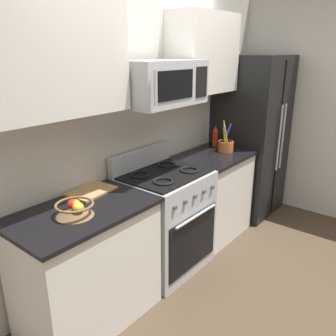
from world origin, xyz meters
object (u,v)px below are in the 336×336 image
(utensil_crock, at_px, (226,145))
(cutting_board, at_px, (91,191))
(fruit_basket, at_px, (75,209))
(range_oven, at_px, (165,220))
(bottle_hot_sauce, at_px, (215,136))
(microwave, at_px, (162,83))
(refrigerator, at_px, (250,137))

(utensil_crock, height_order, cutting_board, utensil_crock)
(fruit_basket, bearing_deg, utensil_crock, 0.30)
(range_oven, xyz_separation_m, utensil_crock, (1.00, -0.03, 0.51))
(bottle_hot_sauce, bearing_deg, microwave, -172.80)
(range_oven, distance_m, cutting_board, 0.82)
(range_oven, distance_m, utensil_crock, 1.12)
(range_oven, bearing_deg, bottle_hot_sauce, 8.59)
(microwave, bearing_deg, utensil_crock, -3.48)
(microwave, bearing_deg, cutting_board, 165.61)
(refrigerator, bearing_deg, range_oven, 179.39)
(cutting_board, bearing_deg, fruit_basket, -143.74)
(range_oven, distance_m, refrigerator, 1.69)
(refrigerator, height_order, utensil_crock, refrigerator)
(cutting_board, bearing_deg, bottle_hot_sauce, -0.94)
(refrigerator, bearing_deg, bottle_hot_sauce, 160.44)
(refrigerator, distance_m, fruit_basket, 2.60)
(range_oven, distance_m, bottle_hot_sauce, 1.24)
(utensil_crock, height_order, bottle_hot_sauce, utensil_crock)
(microwave, relative_size, cutting_board, 2.22)
(refrigerator, xyz_separation_m, microwave, (-1.62, 0.04, 0.75))
(fruit_basket, bearing_deg, range_oven, 2.55)
(utensil_crock, xyz_separation_m, cutting_board, (-1.65, 0.23, -0.06))
(microwave, relative_size, bottle_hot_sauce, 3.13)
(range_oven, xyz_separation_m, microwave, (-0.00, 0.03, 1.22))
(refrigerator, xyz_separation_m, utensil_crock, (-0.63, -0.02, 0.03))
(microwave, distance_m, fruit_basket, 1.23)
(cutting_board, bearing_deg, utensil_crock, -7.89)
(range_oven, distance_m, fruit_basket, 1.10)
(range_oven, height_order, refrigerator, refrigerator)
(refrigerator, distance_m, bottle_hot_sauce, 0.55)
(bottle_hot_sauce, bearing_deg, fruit_basket, -174.24)
(range_oven, distance_m, microwave, 1.22)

